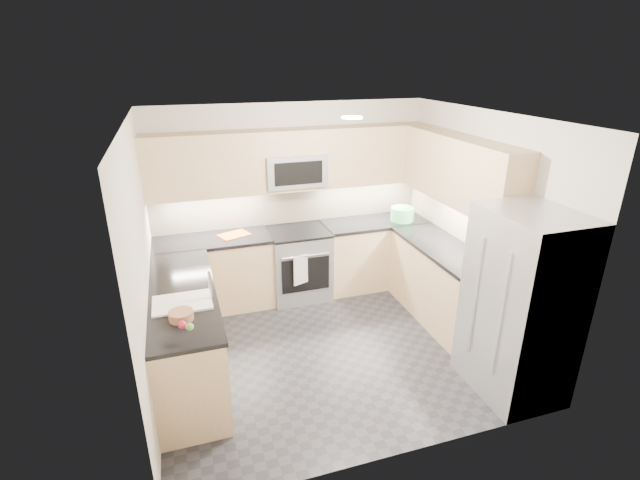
{
  "coord_description": "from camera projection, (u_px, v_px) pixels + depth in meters",
  "views": [
    {
      "loc": [
        -1.43,
        -4.13,
        3.02
      ],
      "look_at": [
        0.0,
        0.35,
        1.15
      ],
      "focal_mm": 26.0,
      "sensor_mm": 36.0,
      "label": 1
    }
  ],
  "objects": [
    {
      "name": "floor",
      "position": [
        330.0,
        346.0,
        5.18
      ],
      "size": [
        3.6,
        3.2,
        0.0
      ],
      "primitive_type": "cube",
      "color": "black",
      "rests_on": "ground"
    },
    {
      "name": "ceiling",
      "position": [
        332.0,
        117.0,
        4.25
      ],
      "size": [
        3.6,
        3.2,
        0.02
      ],
      "primitive_type": "cube",
      "color": "beige",
      "rests_on": "wall_back"
    },
    {
      "name": "wall_back",
      "position": [
        291.0,
        200.0,
        6.13
      ],
      "size": [
        3.6,
        0.02,
        2.5
      ],
      "primitive_type": "cube",
      "color": "beige",
      "rests_on": "floor"
    },
    {
      "name": "wall_front",
      "position": [
        403.0,
        323.0,
        3.3
      ],
      "size": [
        3.6,
        0.02,
        2.5
      ],
      "primitive_type": "cube",
      "color": "beige",
      "rests_on": "floor"
    },
    {
      "name": "wall_left",
      "position": [
        143.0,
        266.0,
        4.21
      ],
      "size": [
        0.02,
        3.2,
        2.5
      ],
      "primitive_type": "cube",
      "color": "beige",
      "rests_on": "floor"
    },
    {
      "name": "wall_right",
      "position": [
        481.0,
        225.0,
        5.23
      ],
      "size": [
        0.02,
        3.2,
        2.5
      ],
      "primitive_type": "cube",
      "color": "beige",
      "rests_on": "floor"
    },
    {
      "name": "base_cab_back_left",
      "position": [
        215.0,
        275.0,
        5.85
      ],
      "size": [
        1.42,
        0.6,
        0.9
      ],
      "primitive_type": "cube",
      "color": "#D7B281",
      "rests_on": "floor"
    },
    {
      "name": "base_cab_back_right",
      "position": [
        373.0,
        254.0,
        6.47
      ],
      "size": [
        1.42,
        0.6,
        0.9
      ],
      "primitive_type": "cube",
      "color": "#D7B281",
      "rests_on": "floor"
    },
    {
      "name": "base_cab_right",
      "position": [
        444.0,
        286.0,
        5.57
      ],
      "size": [
        0.6,
        1.7,
        0.9
      ],
      "primitive_type": "cube",
      "color": "#D7B281",
      "rests_on": "floor"
    },
    {
      "name": "base_cab_peninsula",
      "position": [
        187.0,
        335.0,
        4.59
      ],
      "size": [
        0.6,
        2.0,
        0.9
      ],
      "primitive_type": "cube",
      "color": "#D7B281",
      "rests_on": "floor"
    },
    {
      "name": "countertop_back_left",
      "position": [
        212.0,
        240.0,
        5.68
      ],
      "size": [
        1.42,
        0.63,
        0.04
      ],
      "primitive_type": "cube",
      "color": "black",
      "rests_on": "base_cab_back_left"
    },
    {
      "name": "countertop_back_right",
      "position": [
        375.0,
        222.0,
        6.3
      ],
      "size": [
        1.42,
        0.63,
        0.04
      ],
      "primitive_type": "cube",
      "color": "black",
      "rests_on": "base_cab_back_right"
    },
    {
      "name": "countertop_right",
      "position": [
        448.0,
        250.0,
        5.39
      ],
      "size": [
        0.63,
        1.7,
        0.04
      ],
      "primitive_type": "cube",
      "color": "black",
      "rests_on": "base_cab_right"
    },
    {
      "name": "countertop_peninsula",
      "position": [
        182.0,
        293.0,
        4.41
      ],
      "size": [
        0.63,
        2.0,
        0.04
      ],
      "primitive_type": "cube",
      "color": "black",
      "rests_on": "base_cab_peninsula"
    },
    {
      "name": "upper_cab_back",
      "position": [
        294.0,
        159.0,
        5.76
      ],
      "size": [
        3.6,
        0.35,
        0.75
      ],
      "primitive_type": "cube",
      "color": "#D7B281",
      "rests_on": "wall_back"
    },
    {
      "name": "upper_cab_right",
      "position": [
        459.0,
        170.0,
        5.21
      ],
      "size": [
        0.35,
        1.95,
        0.75
      ],
      "primitive_type": "cube",
      "color": "#D7B281",
      "rests_on": "wall_right"
    },
    {
      "name": "backsplash_back",
      "position": [
        291.0,
        204.0,
        6.15
      ],
      "size": [
        3.6,
        0.01,
        0.51
      ],
      "primitive_type": "cube",
      "color": "tan",
      "rests_on": "wall_back"
    },
    {
      "name": "backsplash_right",
      "position": [
        458.0,
        217.0,
        5.64
      ],
      "size": [
        0.01,
        2.3,
        0.51
      ],
      "primitive_type": "cube",
      "color": "tan",
      "rests_on": "wall_right"
    },
    {
      "name": "gas_range",
      "position": [
        299.0,
        264.0,
        6.14
      ],
      "size": [
        0.76,
        0.65,
        0.91
      ],
      "primitive_type": "cube",
      "color": "#979A9E",
      "rests_on": "floor"
    },
    {
      "name": "range_cooktop",
      "position": [
        298.0,
        232.0,
        5.97
      ],
      "size": [
        0.76,
        0.65,
        0.03
      ],
      "primitive_type": "cube",
      "color": "black",
      "rests_on": "gas_range"
    },
    {
      "name": "oven_door_glass",
      "position": [
        306.0,
        275.0,
        5.85
      ],
      "size": [
        0.62,
        0.02,
        0.45
      ],
      "primitive_type": "cube",
      "color": "black",
      "rests_on": "gas_range"
    },
    {
      "name": "oven_handle",
      "position": [
        306.0,
        256.0,
        5.73
      ],
      "size": [
        0.6,
        0.02,
        0.02
      ],
      "primitive_type": "cylinder",
      "rotation": [
        0.0,
        1.57,
        0.0
      ],
      "color": "#B2B5BA",
      "rests_on": "gas_range"
    },
    {
      "name": "microwave",
      "position": [
        294.0,
        170.0,
        5.79
      ],
      "size": [
        0.76,
        0.4,
        0.4
      ],
      "primitive_type": "cube",
      "color": "#9B9EA2",
      "rests_on": "upper_cab_back"
    },
    {
      "name": "microwave_door",
      "position": [
        299.0,
        173.0,
        5.61
      ],
      "size": [
        0.6,
        0.01,
        0.28
      ],
      "primitive_type": "cube",
      "color": "black",
      "rests_on": "microwave"
    },
    {
      "name": "refrigerator",
      "position": [
        521.0,
        305.0,
        4.24
      ],
      "size": [
        0.7,
        0.9,
        1.8
      ],
      "primitive_type": "cube",
      "color": "#ABAEB4",
      "rests_on": "floor"
    },
    {
      "name": "fridge_handle_left",
      "position": [
        500.0,
        317.0,
        3.96
      ],
      "size": [
        0.02,
        0.02,
        1.2
      ],
      "primitive_type": "cylinder",
      "color": "#B2B5BA",
      "rests_on": "refrigerator"
    },
    {
      "name": "fridge_handle_right",
      "position": [
        475.0,
        297.0,
        4.27
      ],
      "size": [
        0.02,
        0.02,
        1.2
      ],
      "primitive_type": "cylinder",
      "color": "#B2B5BA",
      "rests_on": "refrigerator"
    },
    {
      "name": "sink_basin",
      "position": [
        183.0,
        309.0,
        4.21
      ],
      "size": [
        0.52,
        0.38,
        0.16
      ],
      "primitive_type": "cube",
      "color": "white",
      "rests_on": "base_cab_peninsula"
    },
    {
      "name": "faucet",
      "position": [
        210.0,
        286.0,
        4.21
      ],
      "size": [
        0.03,
        0.03,
        0.28
      ],
      "primitive_type": "cylinder",
      "color": "silver",
      "rests_on": "countertop_peninsula"
    },
    {
      "name": "utensil_bowl",
      "position": [
        402.0,
        214.0,
        6.27
      ],
      "size": [
        0.37,
        0.37,
        0.18
      ],
      "primitive_type": "cylinder",
      "rotation": [
        0.0,
        0.0,
        -0.18
      ],
      "color": "#54C55F",
      "rests_on": "countertop_back_right"
    },
    {
      "name": "cutting_board",
      "position": [
        234.0,
        235.0,
        5.78
      ],
      "size": [
        0.42,
        0.36,
        0.01
      ],
      "primitive_type": "cube",
      "rotation": [
        0.0,
        0.0,
        0.36
      ],
      "color": "#EA5616",
      "rests_on": "countertop_back_left"
    },
    {
      "name": "fruit_basket",
      "position": [
        181.0,
        315.0,
        3.92
      ],
      "size": [
        0.23,
        0.23,
        0.08
      ],
      "primitive_type": "cylinder",
      "rotation": [
        0.0,
        0.0,
        0.11
      ],
      "color": "#A56D4D",
      "rests_on": "countertop_peninsula"
    },
    {
      "name": "fruit_apple",
      "position": [
        182.0,
        325.0,
        3.64
      ],
      "size": [
        0.07,
        0.07,
        0.07
      ],
      "primitive_type": "sphere",
      "color": "red",
      "rests_on": "fruit_basket"
    },
    {
      "name": "fruit_pear",
      "position": [
        190.0,
        327.0,
        3.61
      ],
      "size": [
        0.06,
        0.06,
        0.06
      ],
      "primitive_type": "sphere",
      "color": "#5A9D43",
      "rests_on": "fruit_basket"
    },
    {
      "name": "dish_towel_check",
      "position": [
        301.0,
        270.0,
        5.75
      ],
      "size": [
        0.2,
        0.09,
        0.39
      ],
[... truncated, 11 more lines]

